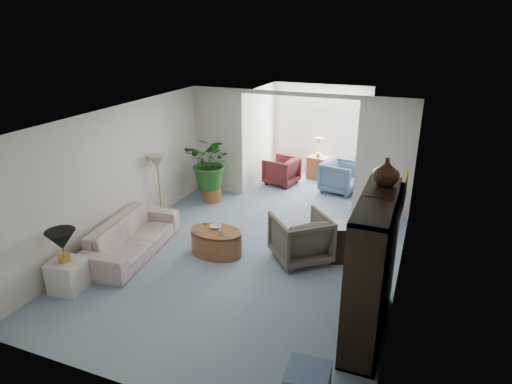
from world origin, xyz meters
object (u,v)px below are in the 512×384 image
at_px(sofa, 132,237).
at_px(coffee_cup, 221,232).
at_px(side_table_dark, 344,242).
at_px(cabinet_urn, 386,172).
at_px(coffee_bowl, 216,227).
at_px(wingback_chair, 301,238).
at_px(sunroom_table, 318,168).
at_px(ottoman, 307,384).
at_px(sunroom_chair_maroon, 281,171).
at_px(framed_picture, 404,192).
at_px(floor_lamp, 157,162).
at_px(entertainment_cabinet, 372,268).
at_px(end_table, 68,275).
at_px(coffee_table, 216,242).
at_px(table_lamp, 61,240).
at_px(plant_pot, 213,194).
at_px(sunroom_chair_blue, 340,177).

bearing_deg(sofa, coffee_cup, -81.46).
bearing_deg(side_table_dark, cabinet_urn, -63.19).
bearing_deg(coffee_bowl, wingback_chair, 9.60).
bearing_deg(sunroom_table, ottoman, -76.48).
bearing_deg(sunroom_chair_maroon, framed_picture, 48.84).
bearing_deg(wingback_chair, floor_lamp, -50.91).
bearing_deg(ottoman, wingback_chair, 107.90).
bearing_deg(coffee_cup, entertainment_cabinet, -21.92).
bearing_deg(end_table, entertainment_cabinet, 9.07).
relative_size(coffee_table, cabinet_urn, 2.68).
relative_size(end_table, table_lamp, 1.15).
relative_size(end_table, floor_lamp, 1.40).
bearing_deg(wingback_chair, cabinet_urn, 102.51).
bearing_deg(entertainment_cabinet, side_table_dark, 110.14).
relative_size(wingback_chair, side_table_dark, 1.41).
bearing_deg(table_lamp, coffee_table, 49.51).
bearing_deg(coffee_bowl, sunroom_chair_maroon, 90.83).
bearing_deg(coffee_bowl, plant_pot, 118.61).
bearing_deg(entertainment_cabinet, floor_lamp, 155.32).
bearing_deg(coffee_cup, ottoman, -47.76).
distance_m(coffee_bowl, side_table_dark, 2.26).
relative_size(side_table_dark, cabinet_urn, 1.83).
relative_size(wingback_chair, entertainment_cabinet, 0.48).
height_order(wingback_chair, side_table_dark, wingback_chair).
bearing_deg(coffee_table, sunroom_chair_maroon, 91.54).
distance_m(entertainment_cabinet, plant_pot, 5.31).
bearing_deg(table_lamp, plant_pot, 84.46).
distance_m(coffee_bowl, cabinet_urn, 3.37).
bearing_deg(framed_picture, ottoman, -105.97).
relative_size(ottoman, plant_pot, 1.16).
bearing_deg(side_table_dark, end_table, -145.97).
distance_m(wingback_chair, sunroom_chair_blue, 3.55).
xyz_separation_m(table_lamp, entertainment_cabinet, (4.41, 0.70, 0.10)).
bearing_deg(framed_picture, sunroom_table, 116.02).
bearing_deg(sunroom_chair_blue, coffee_table, 172.03).
height_order(coffee_cup, cabinet_urn, cabinet_urn).
bearing_deg(sofa, ottoman, -125.00).
relative_size(floor_lamp, sunroom_table, 0.61).
bearing_deg(entertainment_cabinet, wingback_chair, 131.96).
bearing_deg(end_table, table_lamp, 0.00).
height_order(plant_pot, sunroom_table, sunroom_table).
xyz_separation_m(coffee_table, entertainment_cabinet, (2.81, -1.17, 0.73)).
bearing_deg(coffee_cup, sunroom_chair_maroon, 93.64).
relative_size(side_table_dark, entertainment_cabinet, 0.34).
height_order(cabinet_urn, ottoman, cabinet_urn).
xyz_separation_m(end_table, coffee_table, (1.60, 1.87, -0.03)).
xyz_separation_m(sofa, entertainment_cabinet, (4.21, -0.65, 0.64)).
distance_m(cabinet_urn, sunroom_chair_maroon, 5.69).
bearing_deg(framed_picture, coffee_table, 175.30).
relative_size(coffee_table, ottoman, 2.04).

